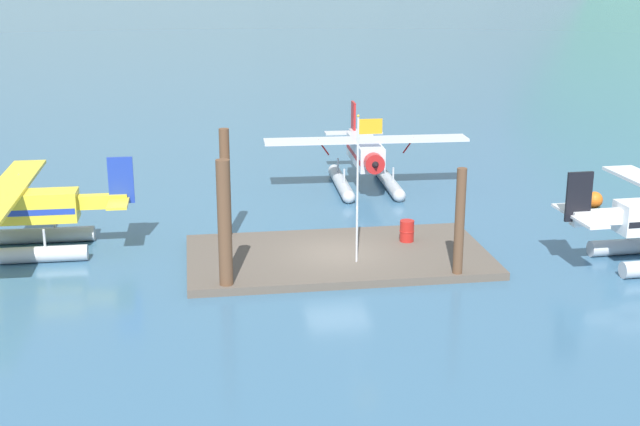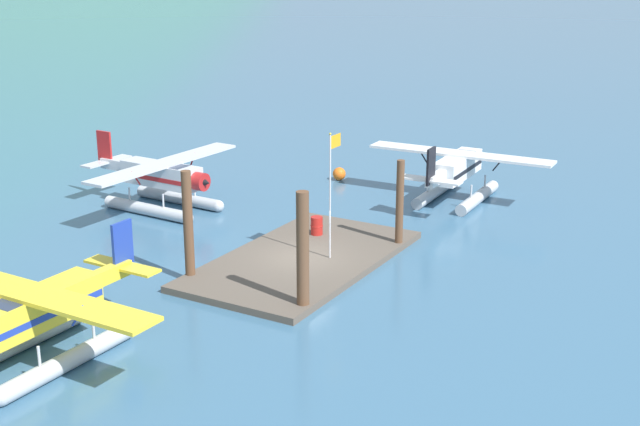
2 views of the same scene
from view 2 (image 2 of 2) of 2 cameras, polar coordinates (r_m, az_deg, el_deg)
ground_plane at (r=38.39m, az=-1.19°, el=-3.36°), size 1200.00×1200.00×0.00m
dock_platform at (r=38.34m, az=-1.19°, el=-3.15°), size 11.79×6.39×0.30m
piling_near_left at (r=32.60m, az=-1.16°, el=-2.65°), size 0.49×0.49×4.84m
piling_near_right at (r=39.76m, az=5.34°, el=0.54°), size 0.36×0.36×4.27m
piling_far_left at (r=35.99m, az=-8.78°, el=-0.93°), size 0.42×0.42×4.82m
flagpole at (r=37.22m, az=0.78°, el=2.21°), size 0.95×0.10×5.68m
fuel_drum at (r=41.11m, az=-0.22°, el=-0.85°), size 0.62×0.62×0.88m
mooring_buoy at (r=51.95m, az=1.29°, el=2.63°), size 0.80×0.80×0.80m
seaplane_silver_bow_right at (r=46.53m, az=-10.48°, el=2.10°), size 10.45×7.98×3.84m
seaplane_yellow_port_fwd at (r=30.53m, az=-18.27°, el=-6.69°), size 7.98×10.41×3.84m
seaplane_white_stbd_aft at (r=48.09m, az=9.15°, el=2.66°), size 7.98×10.44×3.84m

